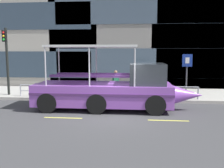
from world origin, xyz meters
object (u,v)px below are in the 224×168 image
at_px(duck_tour_boat, 113,89).
at_px(traffic_light_pole, 6,55).
at_px(pedestrian_near_bow, 159,81).
at_px(parking_sign, 187,68).
at_px(pedestrian_mid_left, 116,80).

bearing_deg(duck_tour_boat, traffic_light_pole, 159.40).
bearing_deg(pedestrian_near_bow, duck_tour_boat, -131.16).
bearing_deg(traffic_light_pole, duck_tour_boat, -20.60).
distance_m(parking_sign, pedestrian_mid_left, 4.66).
height_order(duck_tour_boat, pedestrian_mid_left, duck_tour_boat).
bearing_deg(pedestrian_near_bow, parking_sign, -11.76).
bearing_deg(pedestrian_mid_left, traffic_light_pole, -172.68).
relative_size(parking_sign, duck_tour_boat, 0.31).
height_order(parking_sign, pedestrian_mid_left, parking_sign).
distance_m(traffic_light_pole, duck_tour_boat, 7.98).
relative_size(parking_sign, pedestrian_mid_left, 1.67).
bearing_deg(traffic_light_pole, pedestrian_mid_left, 7.32).
height_order(traffic_light_pole, duck_tour_boat, traffic_light_pole).
distance_m(duck_tour_boat, pedestrian_near_bow, 4.14).
height_order(parking_sign, pedestrian_near_bow, parking_sign).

